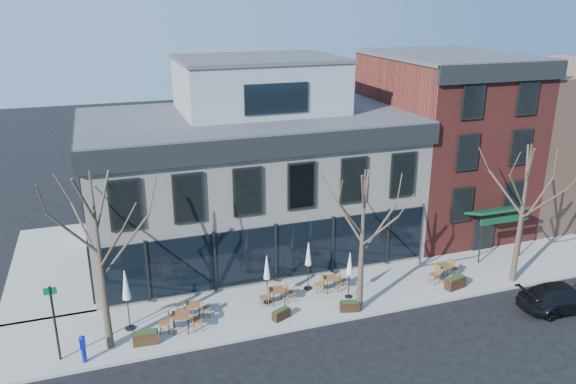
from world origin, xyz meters
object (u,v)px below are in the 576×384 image
object	(u,v)px
call_box	(83,348)
parked_sedan	(564,297)
cafe_set_0	(181,321)
umbrella_0	(126,288)

from	to	relation	value
call_box	parked_sedan	bearing A→B (deg)	-7.45
call_box	cafe_set_0	size ratio (longest dim) A/B	0.63
umbrella_0	cafe_set_0	bearing A→B (deg)	-23.67
parked_sedan	umbrella_0	xyz separation A→B (m)	(-20.10, 4.81, 1.56)
cafe_set_0	umbrella_0	world-z (taller)	umbrella_0
call_box	cafe_set_0	distance (m)	4.25
parked_sedan	umbrella_0	world-z (taller)	umbrella_0
call_box	umbrella_0	distance (m)	3.08
call_box	umbrella_0	size ratio (longest dim) A/B	0.44
parked_sedan	cafe_set_0	world-z (taller)	parked_sedan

